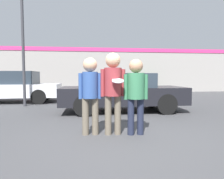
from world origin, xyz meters
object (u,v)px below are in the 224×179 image
at_px(person_left, 90,89).
at_px(shrub, 147,84).
at_px(parked_car_far, 14,87).
at_px(parked_car_near, 122,92).
at_px(person_right, 136,90).
at_px(person_middle_with_frisbee, 113,85).
at_px(street_lamp, 27,18).

bearing_deg(person_left, shrub, 66.83).
relative_size(parked_car_far, shrub, 3.05).
bearing_deg(shrub, parked_car_near, -113.33).
xyz_separation_m(person_right, shrub, (3.48, 10.64, -0.31)).
relative_size(person_right, parked_car_far, 0.39).
distance_m(person_middle_with_frisbee, parked_car_far, 7.43).
xyz_separation_m(person_middle_with_frisbee, parked_car_near, (0.70, 2.94, -0.39)).
bearing_deg(person_middle_with_frisbee, parked_car_near, 76.57).
distance_m(parked_car_far, shrub, 9.38).
bearing_deg(person_right, shrub, 71.87).
bearing_deg(person_middle_with_frisbee, street_lamp, 123.56).
height_order(person_middle_with_frisbee, shrub, person_middle_with_frisbee).
bearing_deg(parked_car_near, shrub, 66.67).
height_order(person_middle_with_frisbee, parked_car_near, person_middle_with_frisbee).
distance_m(person_right, parked_car_near, 3.03).
relative_size(person_left, street_lamp, 0.28).
xyz_separation_m(street_lamp, shrub, (7.12, 5.86, -3.10)).
bearing_deg(person_middle_with_frisbee, person_left, 174.54).
distance_m(person_right, street_lamp, 6.63).
bearing_deg(shrub, person_right, -108.13).
xyz_separation_m(person_right, street_lamp, (-3.64, 4.78, 2.79)).
bearing_deg(person_right, person_left, 173.55).
xyz_separation_m(parked_car_near, shrub, (3.29, 7.63, -0.02)).
bearing_deg(shrub, person_middle_with_frisbee, -110.69).
bearing_deg(person_middle_with_frisbee, parked_car_far, 124.91).
height_order(person_left, person_middle_with_frisbee, person_middle_with_frisbee).
bearing_deg(person_right, street_lamp, 127.25).
relative_size(parked_car_near, street_lamp, 0.72).
relative_size(person_left, person_right, 1.02).
relative_size(street_lamp, shrub, 4.37).
xyz_separation_m(person_left, person_middle_with_frisbee, (0.51, -0.05, 0.09)).
bearing_deg(street_lamp, person_left, -60.71).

